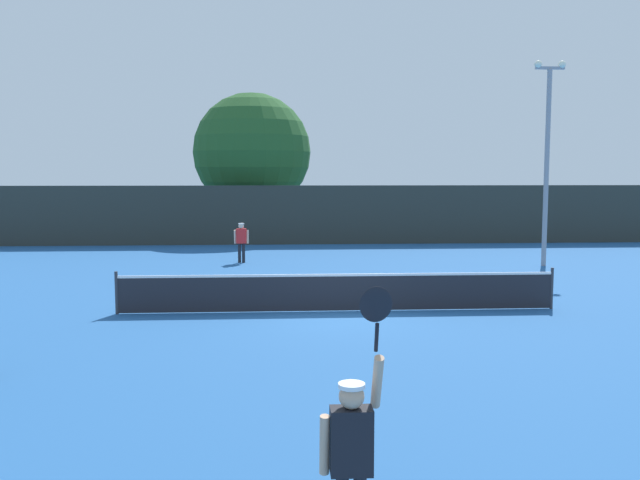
{
  "coord_description": "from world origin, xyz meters",
  "views": [
    {
      "loc": [
        -1.47,
        -16.67,
        3.49
      ],
      "look_at": [
        -0.25,
        3.55,
        1.47
      ],
      "focal_mm": 37.55,
      "sensor_mm": 36.0,
      "label": 1
    }
  ],
  "objects_px": {
    "light_pole": "(547,150)",
    "parked_car_near": "(409,220)",
    "large_tree": "(252,152)",
    "player_receiving": "(241,239)",
    "player_serving": "(352,443)",
    "tennis_ball": "(399,297)"
  },
  "relations": [
    {
      "from": "light_pole",
      "to": "parked_car_near",
      "type": "relative_size",
      "value": 1.79
    },
    {
      "from": "light_pole",
      "to": "large_tree",
      "type": "relative_size",
      "value": 0.97
    },
    {
      "from": "large_tree",
      "to": "parked_car_near",
      "type": "relative_size",
      "value": 1.85
    },
    {
      "from": "tennis_ball",
      "to": "large_tree",
      "type": "xyz_separation_m",
      "value": [
        -4.85,
        18.73,
        4.61
      ]
    },
    {
      "from": "tennis_ball",
      "to": "parked_car_near",
      "type": "relative_size",
      "value": 0.02
    },
    {
      "from": "player_serving",
      "to": "light_pole",
      "type": "height_order",
      "value": "light_pole"
    },
    {
      "from": "large_tree",
      "to": "player_receiving",
      "type": "bearing_deg",
      "value": -90.0
    },
    {
      "from": "player_receiving",
      "to": "tennis_ball",
      "type": "height_order",
      "value": "player_receiving"
    },
    {
      "from": "parked_car_near",
      "to": "large_tree",
      "type": "bearing_deg",
      "value": -169.49
    },
    {
      "from": "player_serving",
      "to": "parked_car_near",
      "type": "xyz_separation_m",
      "value": [
        6.86,
        32.69,
        -0.31
      ]
    },
    {
      "from": "player_serving",
      "to": "player_receiving",
      "type": "relative_size",
      "value": 1.6
    },
    {
      "from": "light_pole",
      "to": "parked_car_near",
      "type": "height_order",
      "value": "light_pole"
    },
    {
      "from": "player_receiving",
      "to": "parked_car_near",
      "type": "height_order",
      "value": "parked_car_near"
    },
    {
      "from": "player_receiving",
      "to": "light_pole",
      "type": "xyz_separation_m",
      "value": [
        11.48,
        -1.58,
        3.43
      ]
    },
    {
      "from": "player_receiving",
      "to": "tennis_ball",
      "type": "relative_size",
      "value": 22.84
    },
    {
      "from": "player_serving",
      "to": "large_tree",
      "type": "bearing_deg",
      "value": 93.92
    },
    {
      "from": "tennis_ball",
      "to": "large_tree",
      "type": "distance_m",
      "value": 19.89
    },
    {
      "from": "light_pole",
      "to": "parked_car_near",
      "type": "distance_m",
      "value": 14.54
    },
    {
      "from": "player_serving",
      "to": "tennis_ball",
      "type": "relative_size",
      "value": 36.59
    },
    {
      "from": "player_serving",
      "to": "light_pole",
      "type": "relative_size",
      "value": 0.33
    },
    {
      "from": "player_receiving",
      "to": "tennis_ball",
      "type": "distance_m",
      "value": 9.21
    },
    {
      "from": "large_tree",
      "to": "light_pole",
      "type": "bearing_deg",
      "value": -47.51
    }
  ]
}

